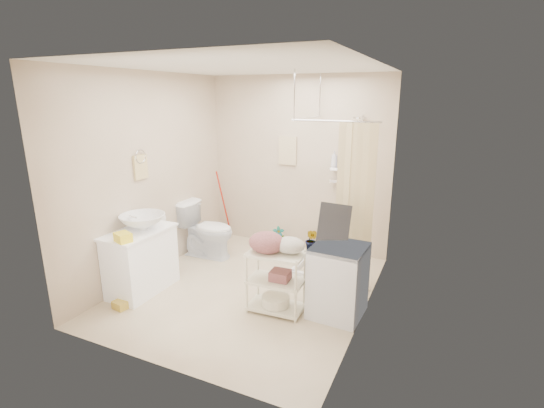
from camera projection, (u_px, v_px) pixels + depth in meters
The scene contains 23 objects.
floor at pixel (249, 289), 4.86m from camera, with size 3.20×3.20×0.00m, color beige.
ceiling at pixel (245, 66), 4.17m from camera, with size 2.80×3.20×0.04m, color silver.
wall_back at pixel (297, 164), 5.92m from camera, with size 2.80×0.04×2.60m, color #C6B399.
wall_front at pixel (152, 227), 3.11m from camera, with size 2.80×0.04×2.60m, color #C6B399.
wall_left at pixel (151, 176), 5.07m from camera, with size 0.04×3.20×2.60m, color #C6B399.
wall_right at pixel (370, 199), 3.95m from camera, with size 0.04×3.20×2.60m, color #C6B399.
vanity at pixel (141, 261), 4.73m from camera, with size 0.49×0.87×0.77m, color white.
sink at pixel (143, 222), 4.65m from camera, with size 0.53×0.53×0.18m, color silver.
counter_basket at pixel (123, 237), 4.27m from camera, with size 0.18×0.14×0.10m, color yellow.
floor_basket at pixel (120, 303), 4.39m from camera, with size 0.23×0.18×0.13m, color gold.
toilet at pixel (207, 229), 5.76m from camera, with size 0.46×0.80×0.82m, color silver.
mop at pixel (222, 204), 6.51m from camera, with size 0.11×0.11×1.13m, color #B81C0D, non-canonical shape.
potted_plant_a at pixel (279, 238), 6.10m from camera, with size 0.18×0.12×0.35m, color brown.
potted_plant_b at pixel (312, 240), 5.97m from camera, with size 0.20×0.16×0.36m, color #96512C.
hanging_towel at pixel (288, 151), 5.91m from camera, with size 0.28×0.03×0.42m, color beige.
towel_ring at pixel (140, 165), 4.85m from camera, with size 0.04×0.22×0.34m, color #D3BB77, non-canonical shape.
tp_holder at pixel (160, 218), 5.26m from camera, with size 0.08×0.12×0.14m, color white, non-canonical shape.
shower at pixel (342, 194), 5.16m from camera, with size 1.10×1.10×2.10m, color silver, non-canonical shape.
shampoo_bottle_a at pixel (334, 159), 5.56m from camera, with size 0.09×0.09×0.23m, color silver.
shampoo_bottle_b at pixel (345, 161), 5.54m from camera, with size 0.08×0.08×0.18m, color #3A52B1.
washing_machine at pixel (338, 281), 4.21m from camera, with size 0.54×0.55×0.78m, color silver.
laundry_rack at pixel (276, 276), 4.26m from camera, with size 0.60×0.35×0.83m, color beige, non-canonical shape.
ironing_board at pixel (330, 257), 4.28m from camera, with size 0.34×0.10×1.22m, color black, non-canonical shape.
Camera 1 is at (2.09, -3.89, 2.30)m, focal length 26.00 mm.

